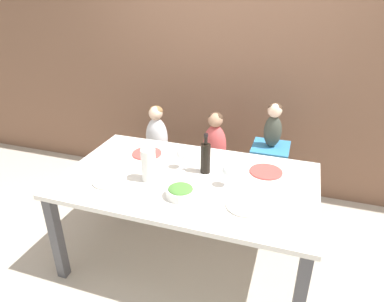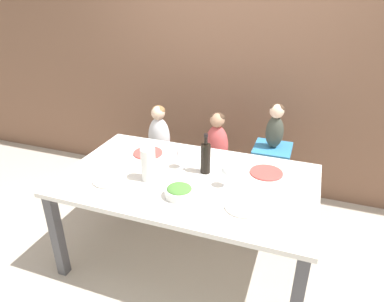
{
  "view_description": "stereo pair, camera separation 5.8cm",
  "coord_description": "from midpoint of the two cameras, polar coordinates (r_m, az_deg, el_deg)",
  "views": [
    {
      "loc": [
        0.7,
        -2.03,
        2.01
      ],
      "look_at": [
        0.0,
        0.08,
        0.93
      ],
      "focal_mm": 32.0,
      "sensor_mm": 36.0,
      "label": 1
    },
    {
      "loc": [
        0.75,
        -2.01,
        2.01
      ],
      "look_at": [
        0.0,
        0.08,
        0.93
      ],
      "focal_mm": 32.0,
      "sensor_mm": 36.0,
      "label": 2
    }
  ],
  "objects": [
    {
      "name": "dinner_plate_front_left",
      "position": [
        2.51,
        -14.21,
        -4.85
      ],
      "size": [
        0.24,
        0.24,
        0.01
      ],
      "color": "silver",
      "rests_on": "dining_table"
    },
    {
      "name": "dinner_plate_back_left",
      "position": [
        2.85,
        -8.11,
        -0.4
      ],
      "size": [
        0.24,
        0.24,
        0.01
      ],
      "color": "#D14C47",
      "rests_on": "dining_table"
    },
    {
      "name": "person_child_center",
      "position": [
        3.15,
        3.3,
        1.75
      ],
      "size": [
        0.22,
        0.18,
        0.52
      ],
      "color": "#C64C4C",
      "rests_on": "chair_far_center"
    },
    {
      "name": "wine_bottle",
      "position": [
        2.5,
        1.61,
        -1.07
      ],
      "size": [
        0.07,
        0.07,
        0.31
      ],
      "color": "black",
      "rests_on": "dining_table"
    },
    {
      "name": "salad_bowl_large",
      "position": [
        2.26,
        -2.66,
        -6.74
      ],
      "size": [
        0.19,
        0.19,
        0.08
      ],
      "color": "white",
      "rests_on": "dining_table"
    },
    {
      "name": "ground_plane",
      "position": [
        2.94,
        -1.11,
        -17.2
      ],
      "size": [
        14.0,
        14.0,
        0.0
      ],
      "primitive_type": "plane",
      "color": "#BCB2A3"
    },
    {
      "name": "paper_towel_roll",
      "position": [
        2.43,
        -7.91,
        -2.3
      ],
      "size": [
        0.1,
        0.1,
        0.24
      ],
      "color": "white",
      "rests_on": "dining_table"
    },
    {
      "name": "chair_right_highchair",
      "position": [
        3.14,
        12.2,
        -2.07
      ],
      "size": [
        0.32,
        0.33,
        0.74
      ],
      "color": "silver",
      "rests_on": "ground_plane"
    },
    {
      "name": "dinner_plate_front_right",
      "position": [
        2.2,
        8.1,
        -9.07
      ],
      "size": [
        0.24,
        0.24,
        0.01
      ],
      "color": "silver",
      "rests_on": "dining_table"
    },
    {
      "name": "dinner_plate_back_right",
      "position": [
        2.61,
        11.61,
        -3.4
      ],
      "size": [
        0.24,
        0.24,
        0.01
      ],
      "color": "#D14C47",
      "rests_on": "dining_table"
    },
    {
      "name": "person_baby_right",
      "position": [
        2.98,
        12.88,
        4.44
      ],
      "size": [
        0.15,
        0.13,
        0.39
      ],
      "color": "#3D4238",
      "rests_on": "chair_right_highchair"
    },
    {
      "name": "person_child_left",
      "position": [
        3.33,
        -6.41,
        3.04
      ],
      "size": [
        0.22,
        0.18,
        0.52
      ],
      "color": "silver",
      "rests_on": "chair_far_left"
    },
    {
      "name": "wall_back",
      "position": [
        3.47,
        6.15,
        14.87
      ],
      "size": [
        10.0,
        0.06,
        2.7
      ],
      "color": "brown",
      "rests_on": "ground_plane"
    },
    {
      "name": "wine_glass_near",
      "position": [
        2.35,
        5.27,
        -3.4
      ],
      "size": [
        0.08,
        0.08,
        0.16
      ],
      "color": "white",
      "rests_on": "dining_table"
    },
    {
      "name": "chair_far_center",
      "position": [
        3.3,
        3.15,
        -3.53
      ],
      "size": [
        0.37,
        0.39,
        0.46
      ],
      "color": "silver",
      "rests_on": "ground_plane"
    },
    {
      "name": "dining_table",
      "position": [
        2.53,
        -1.24,
        -6.09
      ],
      "size": [
        1.82,
        1.08,
        0.75
      ],
      "color": "white",
      "rests_on": "ground_plane"
    },
    {
      "name": "chair_far_left",
      "position": [
        3.47,
        -6.14,
        -2.03
      ],
      "size": [
        0.37,
        0.39,
        0.46
      ],
      "color": "silver",
      "rests_on": "ground_plane"
    },
    {
      "name": "wine_glass_far",
      "position": [
        2.57,
        -2.42,
        -0.54
      ],
      "size": [
        0.08,
        0.08,
        0.16
      ],
      "color": "white",
      "rests_on": "dining_table"
    }
  ]
}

